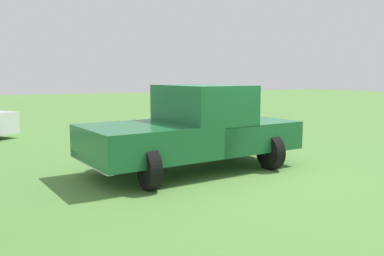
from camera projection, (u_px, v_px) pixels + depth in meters
The scene contains 2 objects.
ground_plane at pixel (242, 173), 8.43m from camera, with size 80.00×80.00×0.00m, color #54843D.
pickup_truck at pixel (197, 127), 8.61m from camera, with size 2.75×4.74×1.79m.
Camera 1 is at (6.89, -4.65, 1.98)m, focal length 38.20 mm.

